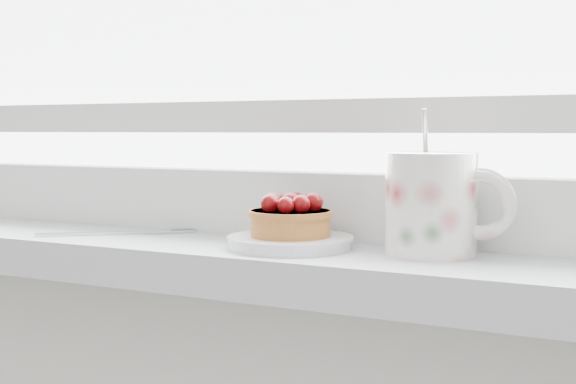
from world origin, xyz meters
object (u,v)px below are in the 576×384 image
Objects in this scene: raspberry_tart at (291,217)px; floral_mug at (434,202)px; saucer at (290,242)px; fork at (117,233)px.

raspberry_tart is 0.14m from floral_mug.
saucer is 0.15m from floral_mug.
raspberry_tart is at bearing -170.33° from floral_mug.
floral_mug is at bearing 3.09° from fork.
floral_mug is (0.14, 0.02, 0.04)m from saucer.
fork is (-0.22, 0.00, -0.00)m from saucer.
raspberry_tart is at bearing 4.86° from saucer.
raspberry_tart is at bearing -1.06° from fork.
fork is at bearing -176.91° from floral_mug.
raspberry_tart is 0.60× the size of floral_mug.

